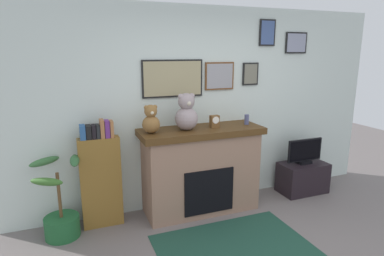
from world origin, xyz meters
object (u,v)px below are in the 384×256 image
teddy_bear_grey (151,120)px  television (305,152)px  fireplace (201,169)px  candle_jar (247,119)px  potted_plant (61,215)px  teddy_bear_cream (186,114)px  bookshelf (101,178)px  tv_stand (302,178)px  mantel_clock (215,121)px

teddy_bear_grey → television: bearing=-0.3°
fireplace → candle_jar: size_ratio=11.78×
potted_plant → teddy_bear_cream: bearing=0.8°
candle_jar → teddy_bear_cream: 0.85m
candle_jar → fireplace: bearing=178.4°
potted_plant → fireplace: bearing=1.3°
bookshelf → television: bookshelf is taller
fireplace → bookshelf: 1.24m
television → candle_jar: (-0.98, 0.01, 0.55)m
candle_jar → teddy_bear_grey: size_ratio=0.39×
fireplace → teddy_bear_cream: 0.77m
bookshelf → television: bearing=-2.0°
tv_stand → fireplace: bearing=178.9°
television → mantel_clock: 1.55m
potted_plant → teddy_bear_cream: teddy_bear_cream is taller
bookshelf → tv_stand: (2.85, -0.10, -0.37)m
potted_plant → candle_jar: size_ratio=6.98×
mantel_clock → teddy_bear_cream: (-0.38, 0.00, 0.13)m
tv_stand → teddy_bear_cream: (-1.82, 0.01, 1.08)m
candle_jar → mantel_clock: 0.46m
potted_plant → teddy_bear_grey: size_ratio=2.74×
bookshelf → candle_jar: bearing=-2.7°
television → teddy_bear_cream: teddy_bear_cream is taller
bookshelf → teddy_bear_cream: size_ratio=2.86×
fireplace → teddy_bear_grey: size_ratio=4.62×
potted_plant → mantel_clock: 2.09m
bookshelf → potted_plant: (-0.46, -0.11, -0.33)m
tv_stand → candle_jar: 1.36m
bookshelf → television: (2.85, -0.10, 0.02)m
fireplace → potted_plant: 1.73m
bookshelf → teddy_bear_grey: size_ratio=3.83×
potted_plant → teddy_bear_grey: bearing=1.2°
bookshelf → potted_plant: size_ratio=1.40×
television → candle_jar: 1.12m
candle_jar → teddy_bear_grey: (-1.28, -0.00, 0.09)m
teddy_bear_grey → teddy_bear_cream: 0.44m
candle_jar → teddy_bear_cream: bearing=-180.0°
tv_stand → teddy_bear_cream: teddy_bear_cream is taller
tv_stand → candle_jar: size_ratio=5.19×
fireplace → mantel_clock: 0.65m
bookshelf → potted_plant: bearing=-166.7°
teddy_bear_grey → teddy_bear_cream: teddy_bear_cream is taller
television → mantel_clock: size_ratio=3.69×
potted_plant → teddy_bear_cream: 1.82m
tv_stand → potted_plant: bearing=-179.8°
potted_plant → tv_stand: potted_plant is taller
candle_jar → mantel_clock: mantel_clock is taller
candle_jar → mantel_clock: size_ratio=0.86×
tv_stand → mantel_clock: 1.73m
potted_plant → teddy_bear_grey: (1.06, 0.02, 0.99)m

